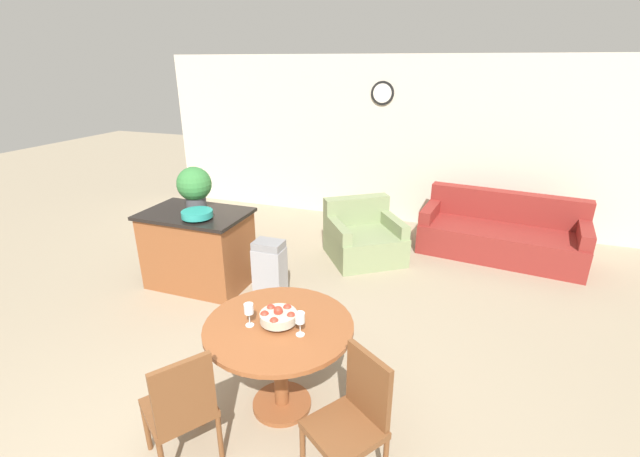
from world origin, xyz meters
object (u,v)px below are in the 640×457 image
object	(u,v)px
dining_table	(280,344)
teal_bowl	(197,214)
dining_chair_near_left	(181,406)
potted_plant	(194,186)
wine_glass_left	(249,310)
wine_glass_right	(300,319)
dining_chair_near_right	(354,415)
fruit_bowl	(278,316)
trash_bin	(270,272)
kitchen_island	(199,248)
armchair	(363,239)
couch	(501,235)

from	to	relation	value
dining_table	teal_bowl	xyz separation A→B (m)	(-1.62, 1.36, 0.40)
dining_chair_near_left	potted_plant	distance (m)	2.91
teal_bowl	wine_glass_left	bearing A→B (deg)	-45.25
dining_table	wine_glass_right	distance (m)	0.38
dining_chair_near_right	dining_table	bearing A→B (deg)	5.49
dining_table	fruit_bowl	distance (m)	0.24
dining_chair_near_right	fruit_bowl	size ratio (longest dim) A/B	3.32
wine_glass_left	teal_bowl	xyz separation A→B (m)	(-1.43, 1.44, 0.09)
dining_table	teal_bowl	world-z (taller)	teal_bowl
dining_table	wine_glass_right	bearing A→B (deg)	-19.06
dining_table	trash_bin	size ratio (longest dim) A/B	1.51
kitchen_island	dining_chair_near_right	bearing A→B (deg)	-37.74
dining_chair_near_right	kitchen_island	bearing A→B (deg)	-2.90
dining_chair_near_right	teal_bowl	bearing A→B (deg)	-2.15
dining_table	dining_chair_near_right	size ratio (longest dim) A/B	1.23
kitchen_island	wine_glass_left	bearing A→B (deg)	-45.40
dining_chair_near_left	armchair	xyz separation A→B (m)	(0.30, 3.66, -0.22)
dining_chair_near_right	armchair	distance (m)	3.45
dining_chair_near_left	trash_bin	world-z (taller)	dining_chair_near_left
dining_table	trash_bin	bearing A→B (deg)	118.84
wine_glass_left	teal_bowl	size ratio (longest dim) A/B	0.52
dining_table	wine_glass_left	bearing A→B (deg)	-155.87
wine_glass_right	dining_chair_near_right	bearing A→B (deg)	-33.06
dining_chair_near_left	trash_bin	distance (m)	2.19
couch	dining_chair_near_left	bearing A→B (deg)	-108.54
dining_table	armchair	distance (m)	2.99
kitchen_island	fruit_bowl	bearing A→B (deg)	-40.57
couch	wine_glass_left	bearing A→B (deg)	-109.68
dining_chair_near_right	potted_plant	distance (m)	3.39
kitchen_island	teal_bowl	world-z (taller)	teal_bowl
potted_plant	wine_glass_left	bearing A→B (deg)	-46.74
dining_chair_near_right	armchair	bearing A→B (deg)	-42.01
dining_chair_near_left	wine_glass_right	xyz separation A→B (m)	(0.59, 0.62, 0.41)
dining_table	trash_bin	distance (m)	1.68
wine_glass_right	trash_bin	bearing A→B (deg)	123.32
dining_table	potted_plant	xyz separation A→B (m)	(-1.88, 1.70, 0.61)
dining_table	wine_glass_right	world-z (taller)	wine_glass_right
wine_glass_right	kitchen_island	size ratio (longest dim) A/B	0.15
kitchen_island	trash_bin	size ratio (longest dim) A/B	1.66
dining_chair_near_left	trash_bin	xyz separation A→B (m)	(-0.41, 2.15, -0.13)
wine_glass_right	trash_bin	distance (m)	1.90
wine_glass_left	kitchen_island	distance (m)	2.32
dining_table	kitchen_island	size ratio (longest dim) A/B	0.91
couch	trash_bin	bearing A→B (deg)	-131.02
dining_table	couch	world-z (taller)	couch
potted_plant	wine_glass_right	bearing A→B (deg)	-40.44
dining_chair_near_left	teal_bowl	distance (m)	2.44
kitchen_island	armchair	xyz separation A→B (m)	(1.70, 1.43, -0.20)
kitchen_island	dining_chair_near_left	bearing A→B (deg)	-57.77
dining_table	wine_glass_right	xyz separation A→B (m)	(0.20, -0.07, 0.31)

